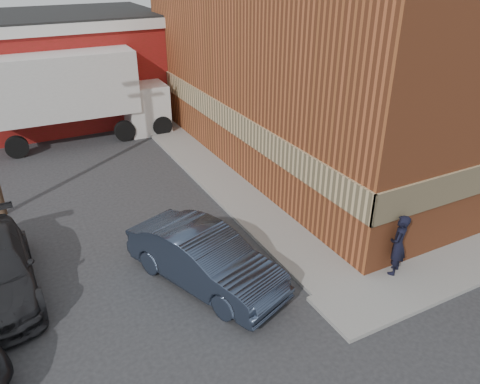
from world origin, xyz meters
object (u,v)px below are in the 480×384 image
warehouse (9,71)px  sedan (205,258)px  brick_building (362,44)px  man (398,245)px  box_truck (81,90)px

warehouse → sedan: 18.42m
brick_building → warehouse: bearing=142.8°
brick_building → sedan: brick_building is taller
man → brick_building: bearing=-154.7°
brick_building → man: brick_building is taller
man → box_truck: 16.69m
brick_building → warehouse: (-14.50, 11.00, -1.87)m
brick_building → man: 11.66m
brick_building → box_truck: (-11.65, 6.43, -2.18)m
man → box_truck: (-5.54, 15.68, 1.44)m
brick_building → man: (-6.11, -9.25, -3.62)m
brick_building → box_truck: bearing=151.1°
man → sedan: bearing=-55.7°
warehouse → man: size_ratio=8.64×
box_truck → warehouse: bearing=123.8°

